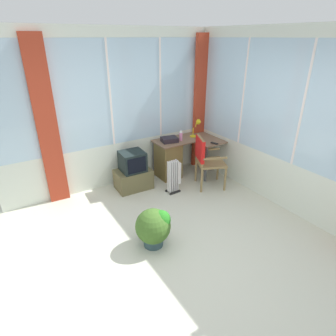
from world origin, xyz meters
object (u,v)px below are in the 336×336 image
object	(u,v)px
paper_tray	(169,140)
potted_plant	(154,226)
desk	(171,158)
spray_bottle	(181,135)
tv_on_stand	(133,173)
wooden_armchair	(205,156)
desk_lamp	(198,125)
space_heater	(174,176)
tv_remote	(214,143)

from	to	relation	value
paper_tray	potted_plant	xyz separation A→B (m)	(-1.29, -1.66, -0.48)
desk	spray_bottle	xyz separation A→B (m)	(0.20, -0.05, 0.44)
paper_tray	tv_on_stand	size ratio (longest dim) A/B	0.42
wooden_armchair	potted_plant	xyz separation A→B (m)	(-1.60, -0.97, -0.32)
desk_lamp	spray_bottle	world-z (taller)	desk_lamp
desk	space_heater	world-z (taller)	desk
paper_tray	tv_on_stand	bearing A→B (deg)	-175.54
paper_tray	tv_remote	bearing A→B (deg)	-39.61
spray_bottle	paper_tray	distance (m)	0.24
desk	desk_lamp	xyz separation A→B (m)	(0.62, -0.04, 0.57)
tv_on_stand	potted_plant	bearing A→B (deg)	-106.05
spray_bottle	wooden_armchair	world-z (taller)	wooden_armchair
desk_lamp	tv_on_stand	distance (m)	1.62
spray_bottle	potted_plant	xyz separation A→B (m)	(-1.52, -1.61, -0.54)
tv_remote	desk	bearing A→B (deg)	122.57
tv_remote	tv_on_stand	distance (m)	1.63
desk_lamp	potted_plant	bearing A→B (deg)	-140.07
desk_lamp	tv_remote	distance (m)	0.56
tv_remote	space_heater	distance (m)	1.02
space_heater	potted_plant	bearing A→B (deg)	-133.43
tv_remote	spray_bottle	distance (m)	0.67
wooden_armchair	potted_plant	world-z (taller)	wooden_armchair
potted_plant	spray_bottle	bearing A→B (deg)	46.70
paper_tray	wooden_armchair	distance (m)	0.78
desk	desk_lamp	bearing A→B (deg)	-3.60
spray_bottle	space_heater	world-z (taller)	spray_bottle
desk_lamp	wooden_armchair	world-z (taller)	desk_lamp
desk	wooden_armchair	world-z (taller)	wooden_armchair
spray_bottle	paper_tray	bearing A→B (deg)	168.83
desk_lamp	potted_plant	xyz separation A→B (m)	(-1.94, -1.62, -0.67)
desk_lamp	potted_plant	size ratio (longest dim) A/B	0.67
tv_on_stand	spray_bottle	bearing A→B (deg)	1.00
wooden_armchair	space_heater	world-z (taller)	wooden_armchair
desk	paper_tray	world-z (taller)	paper_tray
desk	paper_tray	distance (m)	0.38
spray_bottle	wooden_armchair	distance (m)	0.69
wooden_armchair	potted_plant	distance (m)	1.90
desk	spray_bottle	bearing A→B (deg)	-12.57
desk	tv_on_stand	size ratio (longest dim) A/B	1.69
desk_lamp	tv_remote	world-z (taller)	desk_lamp
desk_lamp	wooden_armchair	xyz separation A→B (m)	(-0.33, -0.66, -0.36)
wooden_armchair	potted_plant	size ratio (longest dim) A/B	1.80
paper_tray	spray_bottle	bearing A→B (deg)	-11.17
desk	spray_bottle	world-z (taller)	spray_bottle
desk_lamp	spray_bottle	xyz separation A→B (m)	(-0.42, -0.01, -0.13)
desk	wooden_armchair	xyz separation A→B (m)	(0.29, -0.70, 0.22)
paper_tray	space_heater	distance (m)	0.79
tv_remote	paper_tray	xyz separation A→B (m)	(-0.66, 0.55, 0.03)
spray_bottle	space_heater	size ratio (longest dim) A/B	0.35
spray_bottle	tv_remote	bearing A→B (deg)	-49.49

